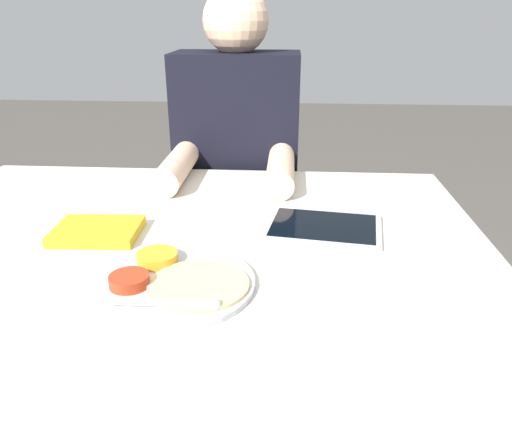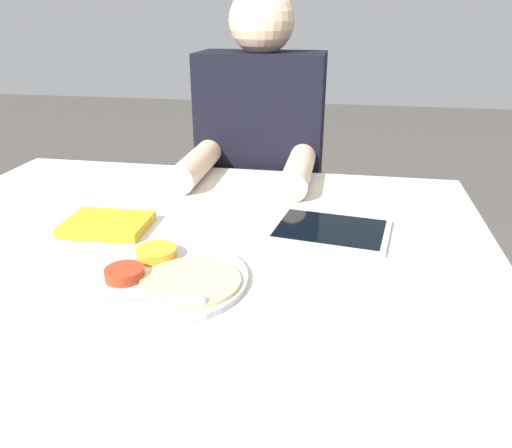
{
  "view_description": "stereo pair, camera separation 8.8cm",
  "coord_description": "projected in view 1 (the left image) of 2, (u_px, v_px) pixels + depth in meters",
  "views": [
    {
      "loc": [
        0.21,
        -0.82,
        1.16
      ],
      "look_at": [
        0.16,
        -0.01,
        0.81
      ],
      "focal_mm": 35.0,
      "sensor_mm": 36.0,
      "label": 1
    },
    {
      "loc": [
        0.3,
        -0.81,
        1.16
      ],
      "look_at": [
        0.16,
        -0.01,
        0.81
      ],
      "focal_mm": 35.0,
      "sensor_mm": 36.0,
      "label": 2
    }
  ],
  "objects": [
    {
      "name": "dining_table",
      "position": [
        184.0,
        406.0,
        1.07
      ],
      "size": [
        1.2,
        1.0,
        0.75
      ],
      "color": "beige",
      "rests_on": "ground_plane"
    },
    {
      "name": "red_notebook",
      "position": [
        97.0,
        232.0,
        0.98
      ],
      "size": [
        0.17,
        0.13,
        0.02
      ],
      "color": "silver",
      "rests_on": "dining_table"
    },
    {
      "name": "person_diner",
      "position": [
        238.0,
        211.0,
        1.56
      ],
      "size": [
        0.36,
        0.48,
        1.22
      ],
      "color": "black",
      "rests_on": "ground_plane"
    },
    {
      "name": "thali_tray",
      "position": [
        171.0,
        282.0,
        0.8
      ],
      "size": [
        0.27,
        0.27,
        0.03
      ],
      "color": "#B7BABF",
      "rests_on": "dining_table"
    },
    {
      "name": "tablet_device",
      "position": [
        323.0,
        227.0,
        1.01
      ],
      "size": [
        0.25,
        0.2,
        0.01
      ],
      "color": "#B7B7BC",
      "rests_on": "dining_table"
    }
  ]
}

